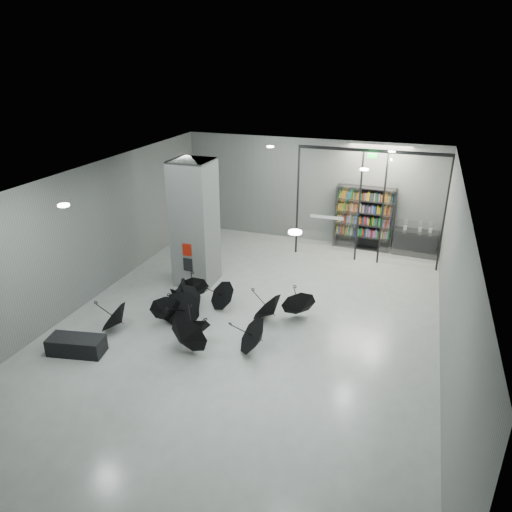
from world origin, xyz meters
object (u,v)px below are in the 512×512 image
(umbrella_cluster, at_px, (203,316))
(shop_counter, at_px, (415,243))
(bookshelf, at_px, (364,218))
(bench, at_px, (77,345))
(column, at_px, (195,224))

(umbrella_cluster, bearing_deg, shop_counter, 53.95)
(bookshelf, bearing_deg, shop_counter, 1.37)
(shop_counter, bearing_deg, bookshelf, -177.76)
(bench, relative_size, shop_counter, 0.88)
(column, relative_size, bookshelf, 1.67)
(column, xyz_separation_m, bookshelf, (4.69, 4.75, -0.80))
(bench, xyz_separation_m, umbrella_cluster, (2.42, 2.24, 0.09))
(column, distance_m, bench, 5.15)
(column, height_order, bench, column)
(column, bearing_deg, bookshelf, 45.37)
(bookshelf, distance_m, shop_counter, 2.05)
(column, distance_m, umbrella_cluster, 3.30)
(bench, distance_m, bookshelf, 11.11)
(bench, relative_size, umbrella_cluster, 0.24)
(column, relative_size, bench, 2.92)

